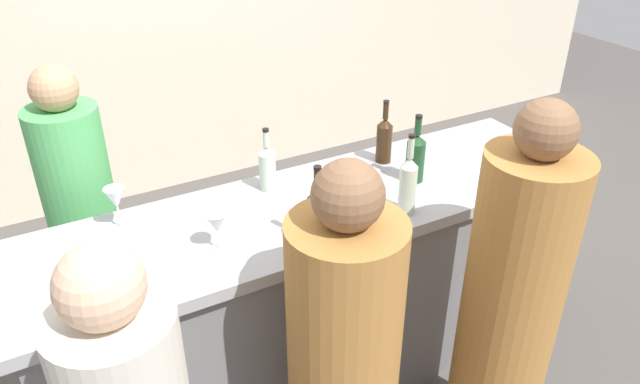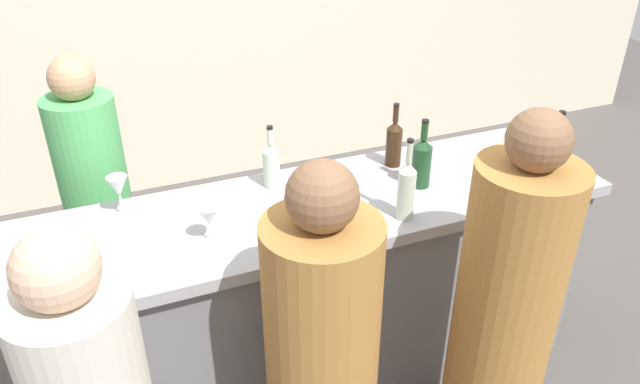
# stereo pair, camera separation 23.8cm
# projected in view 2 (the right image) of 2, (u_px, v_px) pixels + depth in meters

# --- Properties ---
(ground_plane) EXTENTS (12.00, 12.00, 0.00)m
(ground_plane) POSITION_uv_depth(u_px,v_px,m) (320.00, 372.00, 2.92)
(ground_plane) COLOR #4C4744
(bar_counter) EXTENTS (2.43, 0.66, 0.96)m
(bar_counter) POSITION_uv_depth(u_px,v_px,m) (320.00, 294.00, 2.67)
(bar_counter) COLOR slate
(bar_counter) RESTS_ON ground
(wine_bottle_leftmost_amber_brown) EXTENTS (0.08, 0.08, 0.32)m
(wine_bottle_leftmost_amber_brown) POSITION_uv_depth(u_px,v_px,m) (308.00, 215.00, 2.13)
(wine_bottle_leftmost_amber_brown) COLOR #331E0F
(wine_bottle_leftmost_amber_brown) RESTS_ON bar_counter
(wine_bottle_second_left_clear_pale) EXTENTS (0.07, 0.07, 0.27)m
(wine_bottle_second_left_clear_pale) POSITION_uv_depth(u_px,v_px,m) (271.00, 164.00, 2.50)
(wine_bottle_second_left_clear_pale) COLOR #B7C6B2
(wine_bottle_second_left_clear_pale) RESTS_ON bar_counter
(wine_bottle_center_clear_pale) EXTENTS (0.07, 0.07, 0.33)m
(wine_bottle_center_clear_pale) POSITION_uv_depth(u_px,v_px,m) (406.00, 189.00, 2.28)
(wine_bottle_center_clear_pale) COLOR #B7C6B2
(wine_bottle_center_clear_pale) RESTS_ON bar_counter
(wine_bottle_second_right_amber_brown) EXTENTS (0.07, 0.07, 0.29)m
(wine_bottle_second_right_amber_brown) POSITION_uv_depth(u_px,v_px,m) (394.00, 142.00, 2.67)
(wine_bottle_second_right_amber_brown) COLOR #331E0F
(wine_bottle_second_right_amber_brown) RESTS_ON bar_counter
(wine_bottle_rightmost_olive_green) EXTENTS (0.08, 0.08, 0.30)m
(wine_bottle_rightmost_olive_green) POSITION_uv_depth(u_px,v_px,m) (422.00, 161.00, 2.50)
(wine_bottle_rightmost_olive_green) COLOR #193D1E
(wine_bottle_rightmost_olive_green) RESTS_ON bar_counter
(wine_bottle_far_right_dark_green) EXTENTS (0.08, 0.08, 0.28)m
(wine_bottle_far_right_dark_green) POSITION_uv_depth(u_px,v_px,m) (555.00, 148.00, 2.64)
(wine_bottle_far_right_dark_green) COLOR black
(wine_bottle_far_right_dark_green) RESTS_ON bar_counter
(wine_glass_near_left) EXTENTS (0.06, 0.06, 0.15)m
(wine_glass_near_left) POSITION_uv_depth(u_px,v_px,m) (554.00, 159.00, 2.54)
(wine_glass_near_left) COLOR white
(wine_glass_near_left) RESTS_ON bar_counter
(wine_glass_near_center) EXTENTS (0.08, 0.08, 0.15)m
(wine_glass_near_center) POSITION_uv_depth(u_px,v_px,m) (209.00, 217.00, 2.15)
(wine_glass_near_center) COLOR white
(wine_glass_near_center) RESTS_ON bar_counter
(wine_glass_near_right) EXTENTS (0.08, 0.08, 0.17)m
(wine_glass_near_right) POSITION_uv_depth(u_px,v_px,m) (118.00, 188.00, 2.29)
(wine_glass_near_right) COLOR white
(wine_glass_near_right) RESTS_ON bar_counter
(person_left_guest) EXTENTS (0.39, 0.39, 1.55)m
(person_left_guest) POSITION_uv_depth(u_px,v_px,m) (502.00, 325.00, 2.17)
(person_left_guest) COLOR #9E6B33
(person_left_guest) RESTS_ON ground
(person_center_guest) EXTENTS (0.48, 0.48, 1.47)m
(person_center_guest) POSITION_uv_depth(u_px,v_px,m) (322.00, 373.00, 2.03)
(person_center_guest) COLOR #9E6B33
(person_center_guest) RESTS_ON ground
(person_server_behind) EXTENTS (0.31, 0.31, 1.48)m
(person_server_behind) POSITION_uv_depth(u_px,v_px,m) (102.00, 220.00, 2.83)
(person_server_behind) COLOR #4CA559
(person_server_behind) RESTS_ON ground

